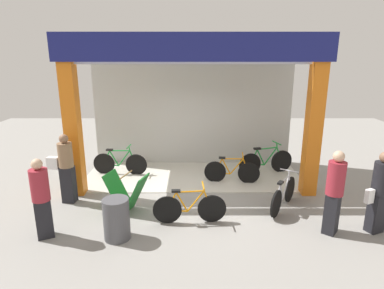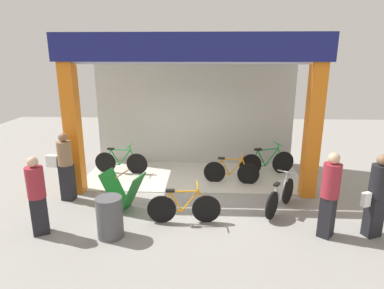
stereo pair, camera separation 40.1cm
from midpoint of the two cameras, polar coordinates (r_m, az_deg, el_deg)
name	(u,v)px [view 1 (the left image)]	position (r m, az deg, el deg)	size (l,w,h in m)	color
ground_plane	(192,193)	(8.63, -1.33, -8.52)	(20.66, 20.66, 0.00)	gray
shop_facade	(192,103)	(9.41, -1.24, 7.31)	(6.53, 2.84, 4.00)	beige
bicycle_inside_0	(119,163)	(10.08, -13.79, -3.18)	(1.63, 0.45, 0.90)	black
bicycle_inside_1	(231,171)	(9.23, 5.56, -4.68)	(1.55, 0.43, 0.85)	black
bicycle_inside_2	(265,162)	(10.04, 11.52, -2.96)	(1.69, 0.60, 0.97)	black
bicycle_parked_0	(282,195)	(7.92, 14.13, -8.53)	(0.92, 1.35, 0.88)	black
bicycle_parked_1	(189,208)	(7.10, -2.26, -11.00)	(1.58, 0.43, 0.87)	black
sandwich_board_sign	(126,193)	(7.70, -12.93, -8.29)	(1.05, 0.80, 0.93)	#197226
pedestrian_0	(378,191)	(7.43, 28.45, -7.25)	(0.57, 0.45, 1.70)	black
pedestrian_1	(40,198)	(7.09, -26.52, -8.40)	(0.46, 0.46, 1.63)	black
pedestrian_2	(65,167)	(8.48, -22.67, -3.74)	(0.66, 0.38, 1.71)	black
pedestrian_3	(333,191)	(7.00, 21.98, -7.63)	(0.48, 0.48, 1.74)	black
trash_bin	(116,219)	(6.72, -14.94, -12.50)	(0.51, 0.51, 0.84)	#4C4C51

